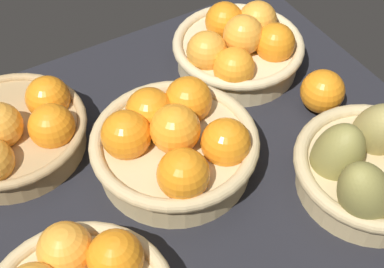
# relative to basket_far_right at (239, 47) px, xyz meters

# --- Properties ---
(market_tray) EXTENTS (0.84, 0.72, 0.03)m
(market_tray) POSITION_rel_basket_far_right_xyz_m (-0.21, -0.17, -0.06)
(market_tray) COLOR black
(market_tray) RESTS_ON ground
(basket_far_right) EXTENTS (0.24, 0.24, 0.12)m
(basket_far_right) POSITION_rel_basket_far_right_xyz_m (0.00, 0.00, 0.00)
(basket_far_right) COLOR #D3BC8C
(basket_far_right) RESTS_ON market_tray
(basket_near_right_pears) EXTENTS (0.25, 0.24, 0.16)m
(basket_near_right_pears) POSITION_rel_basket_far_right_xyz_m (0.01, -0.33, 0.00)
(basket_near_right_pears) COLOR tan
(basket_near_right_pears) RESTS_ON market_tray
(basket_center) EXTENTS (0.26, 0.26, 0.13)m
(basket_center) POSITION_rel_basket_far_right_xyz_m (-0.22, -0.15, 0.01)
(basket_center) COLOR tan
(basket_center) RESTS_ON market_tray
(basket_far_left) EXTENTS (0.25, 0.25, 0.11)m
(basket_far_left) POSITION_rel_basket_far_right_xyz_m (-0.42, 0.02, -0.01)
(basket_far_left) COLOR tan
(basket_far_left) RESTS_ON market_tray
(loose_orange_front_gap) EXTENTS (0.08, 0.08, 0.08)m
(loose_orange_front_gap) POSITION_rel_basket_far_right_xyz_m (0.06, -0.16, -0.01)
(loose_orange_front_gap) COLOR orange
(loose_orange_front_gap) RESTS_ON market_tray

